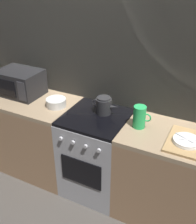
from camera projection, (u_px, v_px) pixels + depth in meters
ground_plane at (96, 186)px, 2.96m from camera, size 8.00×8.00×0.00m
back_wall at (111, 75)px, 2.62m from camera, size 3.60×0.05×2.40m
counter_left at (27, 132)px, 3.09m from camera, size 1.20×0.60×0.90m
stove_unit at (96, 154)px, 2.73m from camera, size 0.60×0.63×0.90m
counter_right at (186, 183)px, 2.38m from camera, size 1.20×0.60×0.90m
microwave at (20, 83)px, 2.87m from camera, size 0.46×0.35×0.27m
kettle at (104, 105)px, 2.53m from camera, size 0.28×0.15×0.17m
mixing_bowl at (56, 102)px, 2.67m from camera, size 0.20×0.20×0.08m
pitcher at (140, 117)px, 2.30m from camera, size 0.16×0.11×0.20m
dish_pile at (187, 142)px, 2.13m from camera, size 0.30×0.40×0.06m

